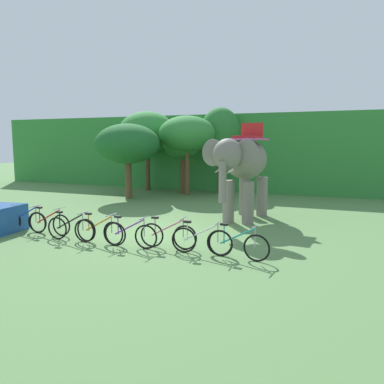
{
  "coord_description": "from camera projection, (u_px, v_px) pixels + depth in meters",
  "views": [
    {
      "loc": [
        6.04,
        -11.24,
        3.03
      ],
      "look_at": [
        1.04,
        1.0,
        1.3
      ],
      "focal_mm": 35.96,
      "sensor_mm": 36.0,
      "label": 1
    }
  ],
  "objects": [
    {
      "name": "ground_plane",
      "position": [
        152.0,
        232.0,
        12.98
      ],
      "size": [
        80.0,
        80.0,
        0.0
      ],
      "primitive_type": "plane",
      "color": "#567F47"
    },
    {
      "name": "foliage_hedge",
      "position": [
        252.0,
        152.0,
        25.6
      ],
      "size": [
        36.0,
        6.0,
        4.69
      ],
      "primitive_type": "cube",
      "color": "#338438",
      "rests_on": "ground"
    },
    {
      "name": "tree_center_left",
      "position": [
        147.0,
        133.0,
        23.93
      ],
      "size": [
        3.53,
        3.53,
        4.91
      ],
      "color": "brown",
      "rests_on": "ground"
    },
    {
      "name": "tree_far_right",
      "position": [
        128.0,
        144.0,
        20.37
      ],
      "size": [
        3.41,
        3.41,
        3.99
      ],
      "color": "brown",
      "rests_on": "ground"
    },
    {
      "name": "tree_far_left",
      "position": [
        183.0,
        141.0,
        22.43
      ],
      "size": [
        2.44,
        2.44,
        4.27
      ],
      "color": "brown",
      "rests_on": "ground"
    },
    {
      "name": "tree_left",
      "position": [
        187.0,
        134.0,
        21.61
      ],
      "size": [
        3.19,
        3.19,
        4.5
      ],
      "color": "brown",
      "rests_on": "ground"
    },
    {
      "name": "tree_center",
      "position": [
        220.0,
        132.0,
        22.46
      ],
      "size": [
        2.32,
        2.32,
        5.03
      ],
      "color": "brown",
      "rests_on": "ground"
    },
    {
      "name": "elephant",
      "position": [
        244.0,
        164.0,
        14.66
      ],
      "size": [
        2.09,
        4.2,
        3.78
      ],
      "color": "slate",
      "rests_on": "ground"
    },
    {
      "name": "bike_blue",
      "position": [
        25.0,
        221.0,
        12.99
      ],
      "size": [
        1.7,
        0.52,
        0.92
      ],
      "color": "black",
      "rests_on": "ground"
    },
    {
      "name": "bike_red",
      "position": [
        49.0,
        223.0,
        12.6
      ],
      "size": [
        1.71,
        0.52,
        0.92
      ],
      "color": "black",
      "rests_on": "ground"
    },
    {
      "name": "bike_black",
      "position": [
        70.0,
        228.0,
        11.8
      ],
      "size": [
        1.71,
        0.52,
        0.92
      ],
      "color": "black",
      "rests_on": "ground"
    },
    {
      "name": "bike_orange",
      "position": [
        99.0,
        231.0,
        11.5
      ],
      "size": [
        1.71,
        0.52,
        0.92
      ],
      "color": "black",
      "rests_on": "ground"
    },
    {
      "name": "bike_purple",
      "position": [
        130.0,
        234.0,
        11.05
      ],
      "size": [
        1.71,
        0.52,
        0.92
      ],
      "color": "black",
      "rests_on": "ground"
    },
    {
      "name": "bike_pink",
      "position": [
        168.0,
        235.0,
        10.95
      ],
      "size": [
        1.71,
        0.52,
        0.92
      ],
      "color": "black",
      "rests_on": "ground"
    },
    {
      "name": "bike_white",
      "position": [
        201.0,
        240.0,
        10.38
      ],
      "size": [
        1.71,
        0.52,
        0.92
      ],
      "color": "black",
      "rests_on": "ground"
    },
    {
      "name": "bike_teal",
      "position": [
        238.0,
        244.0,
        9.97
      ],
      "size": [
        1.71,
        0.52,
        0.92
      ],
      "color": "black",
      "rests_on": "ground"
    }
  ]
}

